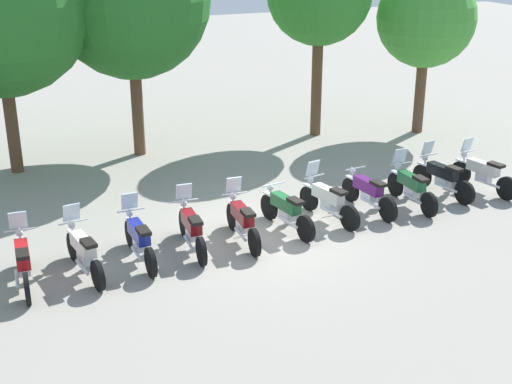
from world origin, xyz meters
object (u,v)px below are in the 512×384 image
(motorcycle_1, at_px, (23,261))
(motorcycle_10, at_px, (442,177))
(motorcycle_11, at_px, (483,173))
(motorcycle_5, at_px, (242,220))
(motorcycle_9, at_px, (411,187))
(motorcycle_7, at_px, (328,200))
(tree_4, at_px, (426,19))
(motorcycle_6, at_px, (286,210))
(motorcycle_8, at_px, (368,192))
(motorcycle_4, at_px, (191,228))
(motorcycle_2, at_px, (83,251))
(motorcycle_3, at_px, (139,239))

(motorcycle_1, bearing_deg, motorcycle_10, -82.77)
(motorcycle_11, bearing_deg, motorcycle_5, 82.51)
(motorcycle_9, bearing_deg, motorcycle_11, -85.40)
(motorcycle_7, bearing_deg, tree_4, -60.99)
(motorcycle_9, distance_m, motorcycle_10, 1.24)
(motorcycle_6, bearing_deg, motorcycle_8, -92.63)
(motorcycle_6, height_order, motorcycle_7, motorcycle_7)
(motorcycle_7, bearing_deg, motorcycle_4, 83.56)
(motorcycle_7, xyz_separation_m, tree_4, (6.63, 5.69, 3.36))
(motorcycle_2, bearing_deg, tree_4, -72.11)
(tree_4, bearing_deg, motorcycle_10, -119.22)
(motorcycle_4, height_order, tree_4, tree_4)
(motorcycle_4, height_order, motorcycle_7, same)
(motorcycle_4, bearing_deg, motorcycle_7, -81.08)
(motorcycle_3, distance_m, motorcycle_4, 1.21)
(motorcycle_4, distance_m, motorcycle_9, 6.03)
(motorcycle_2, height_order, motorcycle_5, same)
(motorcycle_6, bearing_deg, motorcycle_3, 85.41)
(motorcycle_4, relative_size, tree_4, 0.40)
(motorcycle_5, bearing_deg, motorcycle_1, 95.71)
(motorcycle_4, xyz_separation_m, tree_4, (10.23, 6.02, 3.36))
(motorcycle_10, bearing_deg, motorcycle_3, 86.34)
(motorcycle_5, xyz_separation_m, motorcycle_6, (1.20, 0.20, -0.01))
(motorcycle_1, xyz_separation_m, motorcycle_8, (8.42, 0.68, -0.01))
(motorcycle_11, xyz_separation_m, tree_4, (1.82, 5.57, 3.36))
(motorcycle_5, height_order, motorcycle_10, same)
(motorcycle_5, distance_m, motorcycle_8, 3.64)
(motorcycle_8, relative_size, motorcycle_9, 1.00)
(motorcycle_9, bearing_deg, motorcycle_6, 93.67)
(motorcycle_11, bearing_deg, motorcycle_2, 82.44)
(motorcycle_1, distance_m, motorcycle_4, 3.62)
(motorcycle_6, relative_size, motorcycle_7, 1.01)
(motorcycle_5, xyz_separation_m, motorcycle_10, (6.01, 0.65, 0.00))
(motorcycle_11, bearing_deg, motorcycle_10, 70.45)
(motorcycle_9, bearing_deg, motorcycle_8, 85.97)
(motorcycle_6, relative_size, motorcycle_8, 1.00)
(motorcycle_1, xyz_separation_m, motorcycle_3, (2.40, 0.16, 0.00))
(motorcycle_3, height_order, motorcycle_9, same)
(motorcycle_7, relative_size, motorcycle_10, 0.99)
(motorcycle_1, distance_m, motorcycle_7, 7.24)
(motorcycle_10, bearing_deg, motorcycle_8, 86.10)
(motorcycle_5, distance_m, motorcycle_6, 1.21)
(motorcycle_5, bearing_deg, motorcycle_11, -83.19)
(motorcycle_1, xyz_separation_m, motorcycle_6, (6.01, 0.42, -0.01))
(motorcycle_3, distance_m, motorcycle_11, 9.64)
(motorcycle_1, distance_m, tree_4, 15.56)
(motorcycle_2, relative_size, motorcycle_8, 1.00)
(motorcycle_2, xyz_separation_m, motorcycle_11, (10.84, 0.69, 0.00))
(motorcycle_11, distance_m, tree_4, 6.76)
(motorcycle_8, xyz_separation_m, motorcycle_10, (2.41, 0.19, 0.01))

